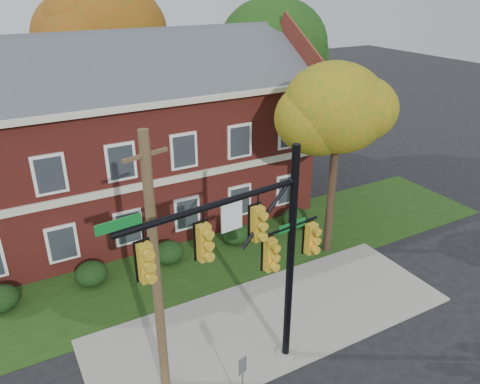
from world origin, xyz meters
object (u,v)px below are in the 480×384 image
hedge_left (91,274)px  utility_pole (156,273)px  tree_far_rear (104,33)px  hedge_center (169,252)px  tree_right_rear (301,48)px  apartment_building (126,129)px  sign_post (242,375)px  tree_near_right (344,116)px  hedge_far_left (1,299)px  traffic_signal (255,250)px  hedge_right (236,234)px  hedge_far_right (294,218)px

hedge_left → utility_pole: size_ratio=0.16×
utility_pole → tree_far_rear: bearing=62.4°
hedge_center → tree_right_rear: bearing=28.4°
apartment_building → sign_post: size_ratio=9.18×
hedge_center → tree_near_right: bearing=-21.4°
hedge_far_left → tree_near_right: tree_near_right is taller
tree_near_right → tree_right_rear: 9.94m
tree_far_rear → sign_post: size_ratio=5.63×
hedge_left → tree_far_rear: (4.84, 13.09, 8.32)m
hedge_left → traffic_signal: traffic_signal is taller
tree_far_rear → tree_right_rear: bearing=-35.0°
traffic_signal → hedge_right: bearing=58.9°
tree_far_rear → hedge_far_left: bearing=-122.5°
tree_near_right → tree_far_rear: (-5.88, 15.93, 2.17)m
tree_far_rear → sign_post: bearing=-96.1°
hedge_right → hedge_far_right: same height
hedge_center → tree_far_rear: bearing=84.1°
utility_pole → hedge_left: bearing=80.5°
hedge_right → tree_far_rear: tree_far_rear is taller
tree_far_rear → traffic_signal: tree_far_rear is taller
tree_far_rear → apartment_building: bearing=-99.7°
hedge_center → tree_near_right: tree_near_right is taller
hedge_left → hedge_center: size_ratio=1.00×
sign_post → traffic_signal: bearing=30.8°
tree_near_right → sign_post: bearing=-144.5°
hedge_far_right → utility_pole: size_ratio=0.16×
tree_right_rear → tree_far_rear: size_ratio=0.92×
hedge_far_left → tree_near_right: size_ratio=0.16×
traffic_signal → sign_post: traffic_signal is taller
apartment_building → hedge_left: 7.73m
hedge_far_left → utility_pole: (4.28, -6.74, 3.83)m
utility_pole → hedge_far_right: bearing=18.7°
hedge_center → tree_far_rear: 15.57m
tree_near_right → tree_far_rear: 17.12m
apartment_building → tree_right_rear: tree_right_rear is taller
hedge_center → tree_far_rear: size_ratio=0.12×
hedge_far_left → apartment_building: bearing=36.9°
hedge_center → utility_pole: (-2.72, -6.74, 3.83)m
hedge_far_left → hedge_left: 3.50m
tree_far_rear → traffic_signal: bearing=-93.7°
hedge_far_left → utility_pole: utility_pole is taller
hedge_center → hedge_far_right: same height
hedge_right → utility_pole: 9.94m
hedge_right → utility_pole: bearing=-132.7°
apartment_building → tree_far_rear: size_ratio=1.63×
hedge_right → traffic_signal: 9.46m
apartment_building → tree_near_right: apartment_building is taller
hedge_far_right → tree_right_rear: size_ratio=0.13×
hedge_far_left → tree_far_rear: bearing=57.5°
hedge_far_right → tree_far_rear: (-5.66, 13.09, 8.32)m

